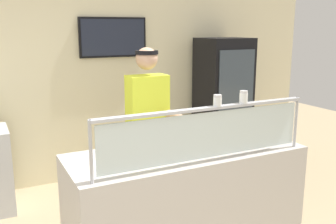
# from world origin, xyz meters

# --- Properties ---
(ground_plane) EXTENTS (12.00, 12.00, 0.00)m
(ground_plane) POSITION_xyz_m (0.98, 1.00, 0.00)
(ground_plane) COLOR tan
(ground_plane) RESTS_ON ground
(shop_rear_unit) EXTENTS (6.35, 0.13, 2.70)m
(shop_rear_unit) POSITION_xyz_m (0.98, 2.53, 1.36)
(shop_rear_unit) COLOR beige
(shop_rear_unit) RESTS_ON ground
(serving_counter) EXTENTS (1.95, 0.75, 0.95)m
(serving_counter) POSITION_xyz_m (0.98, 0.38, 0.47)
(serving_counter) COLOR #BCB7B2
(serving_counter) RESTS_ON ground
(sneeze_guard) EXTENTS (1.77, 0.06, 0.43)m
(sneeze_guard) POSITION_xyz_m (0.98, 0.06, 1.22)
(sneeze_guard) COLOR #B2B5BC
(sneeze_guard) RESTS_ON serving_counter
(pizza_tray) EXTENTS (0.44, 0.44, 0.04)m
(pizza_tray) POSITION_xyz_m (1.01, 0.37, 0.97)
(pizza_tray) COLOR #9EA0A8
(pizza_tray) RESTS_ON serving_counter
(pizza_server) EXTENTS (0.08, 0.28, 0.01)m
(pizza_server) POSITION_xyz_m (1.00, 0.35, 0.99)
(pizza_server) COLOR #ADAFB7
(pizza_server) RESTS_ON pizza_tray
(parmesan_shaker) EXTENTS (0.06, 0.06, 0.08)m
(parmesan_shaker) POSITION_xyz_m (1.06, 0.06, 1.41)
(parmesan_shaker) COLOR white
(parmesan_shaker) RESTS_ON sneeze_guard
(pepper_flake_shaker) EXTENTS (0.06, 0.06, 0.10)m
(pepper_flake_shaker) POSITION_xyz_m (1.29, 0.06, 1.42)
(pepper_flake_shaker) COLOR white
(pepper_flake_shaker) RESTS_ON sneeze_guard
(worker_figure) EXTENTS (0.41, 0.50, 1.76)m
(worker_figure) POSITION_xyz_m (0.93, 1.05, 1.01)
(worker_figure) COLOR #23232D
(worker_figure) RESTS_ON ground
(drink_fridge) EXTENTS (0.65, 0.60, 1.80)m
(drink_fridge) POSITION_xyz_m (2.52, 2.08, 0.90)
(drink_fridge) COLOR black
(drink_fridge) RESTS_ON ground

